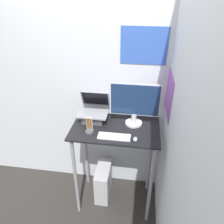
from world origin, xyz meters
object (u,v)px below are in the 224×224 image
keyboard (114,136)px  mouse (135,139)px  laptop (93,114)px  cell_phone (89,128)px  monitor (135,104)px  computer_tower (103,182)px

keyboard → mouse: size_ratio=4.53×
keyboard → mouse: bearing=-6.1°
laptop → cell_phone: laptop is taller
laptop → keyboard: laptop is taller
monitor → cell_phone: size_ratio=2.90×
monitor → mouse: size_ratio=7.30×
cell_phone → keyboard: bearing=-10.0°
laptop → keyboard: 0.38m
keyboard → mouse: 0.20m
laptop → monitor: size_ratio=0.62×
computer_tower → monitor: bearing=7.6°
monitor → keyboard: size_ratio=1.61×
laptop → keyboard: (0.26, -0.27, -0.07)m
laptop → monitor: monitor is taller
keyboard → computer_tower: 0.92m
mouse → cell_phone: (-0.45, 0.07, 0.03)m
keyboard → computer_tower: keyboard is taller
laptop → mouse: laptop is taller
keyboard → cell_phone: size_ratio=1.80×
mouse → computer_tower: mouse is taller
laptop → computer_tower: (0.10, -0.05, -0.95)m
mouse → cell_phone: 0.46m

